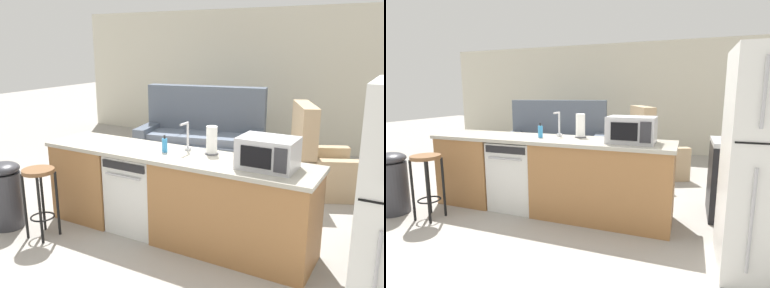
{
  "view_description": "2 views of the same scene",
  "coord_description": "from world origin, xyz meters",
  "views": [
    {
      "loc": [
        2.26,
        -3.32,
        1.99
      ],
      "look_at": [
        0.29,
        0.14,
        0.98
      ],
      "focal_mm": 38.0,
      "sensor_mm": 36.0,
      "label": 1
    },
    {
      "loc": [
        1.7,
        -3.16,
        1.43
      ],
      "look_at": [
        0.47,
        0.16,
        0.82
      ],
      "focal_mm": 28.0,
      "sensor_mm": 36.0,
      "label": 2
    }
  ],
  "objects": [
    {
      "name": "stove_range",
      "position": [
        2.35,
        0.55,
        0.45
      ],
      "size": [
        0.76,
        0.68,
        0.9
      ],
      "color": "black",
      "rests_on": "ground_plane"
    },
    {
      "name": "soap_bottle",
      "position": [
        0.06,
        0.0,
        0.97
      ],
      "size": [
        0.06,
        0.06,
        0.18
      ],
      "color": "#338CCC",
      "rests_on": "kitchen_counter"
    },
    {
      "name": "paper_towel_roll",
      "position": [
        0.5,
        0.17,
        1.04
      ],
      "size": [
        0.14,
        0.14,
        0.28
      ],
      "color": "#4C4C51",
      "rests_on": "kitchen_counter"
    },
    {
      "name": "armchair",
      "position": [
        1.15,
        2.04,
        0.35
      ],
      "size": [
        1.08,
        1.11,
        1.2
      ],
      "color": "tan",
      "rests_on": "ground_plane"
    },
    {
      "name": "bar_stool",
      "position": [
        -1.02,
        -0.69,
        0.54
      ],
      "size": [
        0.32,
        0.32,
        0.74
      ],
      "color": "brown",
      "rests_on": "ground_plane"
    },
    {
      "name": "microwave",
      "position": [
        1.14,
        -0.0,
        1.04
      ],
      "size": [
        0.5,
        0.37,
        0.28
      ],
      "color": "#B7B7BC",
      "rests_on": "kitchen_counter"
    },
    {
      "name": "ground_plane",
      "position": [
        0.0,
        0.0,
        0.0
      ],
      "size": [
        24.0,
        24.0,
        0.0
      ],
      "primitive_type": "plane",
      "color": "gray"
    },
    {
      "name": "couch",
      "position": [
        -0.83,
        2.46,
        0.39
      ],
      "size": [
        2.14,
        1.29,
        1.27
      ],
      "color": "#515B6B",
      "rests_on": "ground_plane"
    },
    {
      "name": "kitchen_counter",
      "position": [
        0.24,
        0.0,
        0.42
      ],
      "size": [
        2.94,
        0.66,
        0.9
      ],
      "color": "#9E6B3D",
      "rests_on": "ground_plane"
    },
    {
      "name": "dishwasher",
      "position": [
        -0.25,
        -0.0,
        0.42
      ],
      "size": [
        0.58,
        0.61,
        0.84
      ],
      "color": "silver",
      "rests_on": "ground_plane"
    },
    {
      "name": "sink_faucet",
      "position": [
        0.22,
        0.16,
        1.03
      ],
      "size": [
        0.07,
        0.18,
        0.3
      ],
      "color": "silver",
      "rests_on": "kitchen_counter"
    },
    {
      "name": "wall_back",
      "position": [
        0.3,
        4.2,
        1.3
      ],
      "size": [
        10.0,
        0.06,
        2.6
      ],
      "color": "beige",
      "rests_on": "ground_plane"
    },
    {
      "name": "trash_bin",
      "position": [
        -1.55,
        -0.72,
        0.38
      ],
      "size": [
        0.35,
        0.35,
        0.74
      ],
      "color": "#333338",
      "rests_on": "ground_plane"
    }
  ]
}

